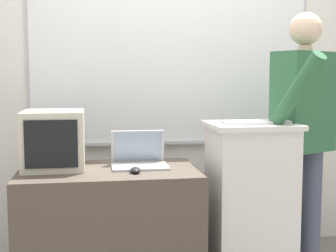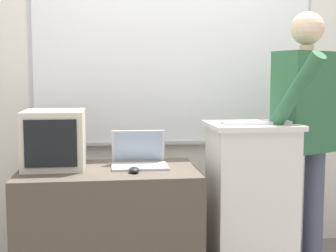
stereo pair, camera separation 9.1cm
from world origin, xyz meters
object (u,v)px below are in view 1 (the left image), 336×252
side_desk (110,232)px  wireless_keyboard (256,122)px  laptop (139,157)px  computer_mouse_by_laptop (135,170)px  person_presenter (303,128)px  lectern_podium (250,205)px  crt_monitor (54,139)px

side_desk → wireless_keyboard: wireless_keyboard is taller
laptop → computer_mouse_by_laptop: (-0.04, -0.21, -0.04)m
person_presenter → lectern_podium: bearing=165.5°
laptop → crt_monitor: crt_monitor is taller
laptop → side_desk: bearing=-158.8°
lectern_podium → laptop: 0.76m
laptop → crt_monitor: 0.53m
person_presenter → wireless_keyboard: person_presenter is taller
crt_monitor → lectern_podium: bearing=-6.7°
computer_mouse_by_laptop → crt_monitor: size_ratio=0.23×
lectern_podium → computer_mouse_by_laptop: 0.78m
lectern_podium → side_desk: lectern_podium is taller
wireless_keyboard → crt_monitor: (-1.20, 0.20, -0.10)m
lectern_podium → side_desk: (-0.87, 0.04, -0.14)m
person_presenter → computer_mouse_by_laptop: person_presenter is taller
side_desk → computer_mouse_by_laptop: computer_mouse_by_laptop is taller
crt_monitor → computer_mouse_by_laptop: bearing=-26.9°
side_desk → laptop: 0.49m
wireless_keyboard → computer_mouse_by_laptop: 0.78m
side_desk → laptop: (0.19, 0.07, 0.45)m
lectern_podium → crt_monitor: 1.28m
wireless_keyboard → crt_monitor: crt_monitor is taller
laptop → computer_mouse_by_laptop: laptop is taller
computer_mouse_by_laptop → crt_monitor: (-0.47, 0.24, 0.16)m
lectern_podium → person_presenter: person_presenter is taller
side_desk → crt_monitor: size_ratio=2.48×
wireless_keyboard → computer_mouse_by_laptop: (-0.73, -0.04, -0.26)m
computer_mouse_by_laptop → crt_monitor: bearing=153.1°
person_presenter → crt_monitor: (-1.57, 0.07, -0.05)m
lectern_podium → wireless_keyboard: wireless_keyboard is taller
side_desk → crt_monitor: bearing=163.3°
person_presenter → side_desk: bearing=156.3°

